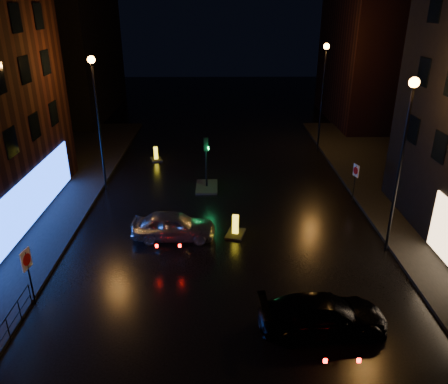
{
  "coord_description": "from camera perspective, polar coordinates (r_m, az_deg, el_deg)",
  "views": [
    {
      "loc": [
        -0.43,
        -12.45,
        11.27
      ],
      "look_at": [
        -0.16,
        6.88,
        2.8
      ],
      "focal_mm": 35.0,
      "sensor_mm": 36.0,
      "label": 1
    }
  ],
  "objects": [
    {
      "name": "traffic_signal",
      "position": [
        28.56,
        -2.28,
        1.49
      ],
      "size": [
        1.4,
        2.4,
        3.45
      ],
      "color": "black",
      "rests_on": "ground"
    },
    {
      "name": "ground",
      "position": [
        16.79,
        0.92,
        -18.49
      ],
      "size": [
        120.0,
        120.0,
        0.0
      ],
      "primitive_type": "plane",
      "color": "black",
      "rests_on": "ground"
    },
    {
      "name": "road_sign_right",
      "position": [
        27.44,
        16.81,
        2.3
      ],
      "size": [
        0.2,
        0.56,
        2.33
      ],
      "rotation": [
        0.0,
        0.0,
        3.42
      ],
      "color": "black",
      "rests_on": "ground"
    },
    {
      "name": "dark_sedan",
      "position": [
        17.06,
        12.84,
        -15.38
      ],
      "size": [
        4.86,
        2.25,
        1.38
      ],
      "primitive_type": "imported",
      "rotation": [
        0.0,
        0.0,
        1.64
      ],
      "color": "black",
      "rests_on": "ground"
    },
    {
      "name": "building_far_left",
      "position": [
        50.12,
        -19.84,
        17.46
      ],
      "size": [
        8.0,
        16.0,
        14.0
      ],
      "primitive_type": "cube",
      "color": "black",
      "rests_on": "ground"
    },
    {
      "name": "silver_hatchback",
      "position": [
        22.57,
        -6.61,
        -4.38
      ],
      "size": [
        4.27,
        1.78,
        1.44
      ],
      "primitive_type": "imported",
      "rotation": [
        0.0,
        0.0,
        1.55
      ],
      "color": "#B7BABF",
      "rests_on": "ground"
    },
    {
      "name": "road_sign_left",
      "position": [
        18.83,
        -24.32,
        -8.6
      ],
      "size": [
        0.16,
        0.61,
        2.51
      ],
      "rotation": [
        0.0,
        0.0,
        -0.17
      ],
      "color": "black",
      "rests_on": "ground"
    },
    {
      "name": "street_lamp_lfar",
      "position": [
        28.04,
        -16.32,
        10.98
      ],
      "size": [
        0.44,
        0.44,
        8.37
      ],
      "color": "black",
      "rests_on": "ground"
    },
    {
      "name": "bollard_near",
      "position": [
        22.94,
        1.49,
        -5.06
      ],
      "size": [
        1.18,
        1.49,
        1.14
      ],
      "rotation": [
        0.0,
        0.0,
        -0.26
      ],
      "color": "black",
      "rests_on": "ground"
    },
    {
      "name": "street_lamp_rnear",
      "position": [
        20.99,
        22.45,
        6.07
      ],
      "size": [
        0.44,
        0.44,
        8.37
      ],
      "color": "black",
      "rests_on": "ground"
    },
    {
      "name": "building_far_right",
      "position": [
        47.34,
        19.0,
        16.05
      ],
      "size": [
        8.0,
        14.0,
        12.0
      ],
      "primitive_type": "cube",
      "color": "black",
      "rests_on": "ground"
    },
    {
      "name": "bollard_far",
      "position": [
        34.17,
        -8.86,
        4.51
      ],
      "size": [
        1.12,
        1.38,
        1.05
      ],
      "rotation": [
        0.0,
        0.0,
        0.31
      ],
      "color": "black",
      "rests_on": "ground"
    },
    {
      "name": "street_lamp_rfar",
      "position": [
        35.87,
        12.86,
        13.93
      ],
      "size": [
        0.44,
        0.44,
        8.37
      ],
      "color": "black",
      "rests_on": "ground"
    }
  ]
}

